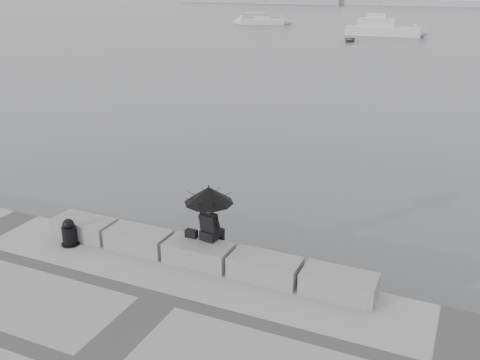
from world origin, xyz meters
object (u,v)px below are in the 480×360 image
at_px(seated_person, 209,201).
at_px(dinghy, 350,40).
at_px(motor_cruiser, 384,29).
at_px(sailboat_left, 262,21).
at_px(mooring_bollard, 69,234).

height_order(seated_person, dinghy, seated_person).
bearing_deg(seated_person, motor_cruiser, 104.58).
xyz_separation_m(sailboat_left, dinghy, (19.32, -20.28, -0.30)).
xyz_separation_m(seated_person, sailboat_left, (-28.65, 74.72, -1.47)).
bearing_deg(sailboat_left, seated_person, -88.66).
height_order(mooring_bollard, sailboat_left, sailboat_left).
bearing_deg(dinghy, mooring_bollard, -84.34).
height_order(seated_person, motor_cruiser, motor_cruiser).
relative_size(motor_cruiser, dinghy, 3.46).
relative_size(sailboat_left, motor_cruiser, 1.35).
bearing_deg(seated_person, dinghy, 108.01).
xyz_separation_m(sailboat_left, motor_cruiser, (21.66, -11.35, 0.36)).
bearing_deg(motor_cruiser, dinghy, -105.42).
bearing_deg(dinghy, seated_person, -80.58).
bearing_deg(motor_cruiser, mooring_bollard, -87.65).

